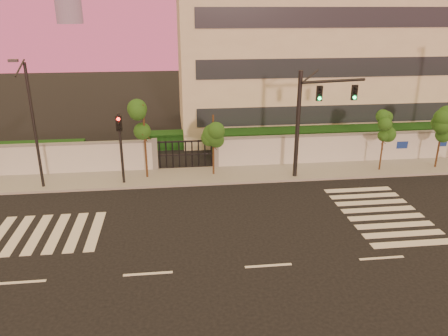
{
  "coord_description": "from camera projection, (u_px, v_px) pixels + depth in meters",
  "views": [
    {
      "loc": [
        -3.71,
        -15.41,
        10.24
      ],
      "look_at": [
        -1.16,
        6.0,
        2.23
      ],
      "focal_mm": 35.0,
      "sensor_mm": 36.0,
      "label": 1
    }
  ],
  "objects": [
    {
      "name": "perimeter_wall",
      "position": [
        232.0,
        152.0,
        29.13
      ],
      "size": [
        60.0,
        0.36,
        2.2
      ],
      "color": "silver",
      "rests_on": "ground"
    },
    {
      "name": "streetlight_west",
      "position": [
        32.0,
        121.0,
        24.48
      ],
      "size": [
        0.46,
        1.86,
        7.75
      ],
      "color": "black",
      "rests_on": "ground"
    },
    {
      "name": "institutional_building",
      "position": [
        319.0,
        57.0,
        37.65
      ],
      "size": [
        24.4,
        12.4,
        12.25
      ],
      "color": "beige",
      "rests_on": "ground"
    },
    {
      "name": "road_markings",
      "position": [
        221.0,
        226.0,
        21.64
      ],
      "size": [
        57.0,
        7.62,
        0.02
      ],
      "color": "silver",
      "rests_on": "ground"
    },
    {
      "name": "ground",
      "position": [
        268.0,
        266.0,
        18.32
      ],
      "size": [
        120.0,
        120.0,
        0.0
      ],
      "primitive_type": "plane",
      "color": "black",
      "rests_on": "ground"
    },
    {
      "name": "sidewalk",
      "position": [
        234.0,
        174.0,
        28.07
      ],
      "size": [
        60.0,
        3.0,
        0.15
      ],
      "primitive_type": "cube",
      "color": "gray",
      "rests_on": "ground"
    },
    {
      "name": "street_tree_d",
      "position": [
        214.0,
        131.0,
        27.02
      ],
      "size": [
        1.53,
        1.22,
        4.0
      ],
      "color": "#382314",
      "rests_on": "ground"
    },
    {
      "name": "traffic_signal_main",
      "position": [
        312.0,
        112.0,
        26.31
      ],
      "size": [
        4.24,
        0.89,
        6.73
      ],
      "rotation": [
        0.0,
        0.0,
        0.17
      ],
      "color": "black",
      "rests_on": "ground"
    },
    {
      "name": "street_tree_e",
      "position": [
        385.0,
        128.0,
        27.75
      ],
      "size": [
        1.3,
        1.03,
        4.02
      ],
      "color": "#382314",
      "rests_on": "ground"
    },
    {
      "name": "street_tree_c",
      "position": [
        144.0,
        125.0,
        26.35
      ],
      "size": [
        1.58,
        1.25,
        4.75
      ],
      "color": "#382314",
      "rests_on": "ground"
    },
    {
      "name": "street_tree_f",
      "position": [
        443.0,
        125.0,
        28.21
      ],
      "size": [
        1.53,
        1.22,
        4.11
      ],
      "color": "#382314",
      "rests_on": "ground"
    },
    {
      "name": "hedge_row",
      "position": [
        241.0,
        143.0,
        31.89
      ],
      "size": [
        41.0,
        4.25,
        1.8
      ],
      "color": "black",
      "rests_on": "ground"
    },
    {
      "name": "traffic_signal_secondary",
      "position": [
        120.0,
        140.0,
        25.68
      ],
      "size": [
        0.35,
        0.34,
        4.45
      ],
      "rotation": [
        0.0,
        0.0,
        -0.23
      ],
      "color": "black",
      "rests_on": "ground"
    }
  ]
}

